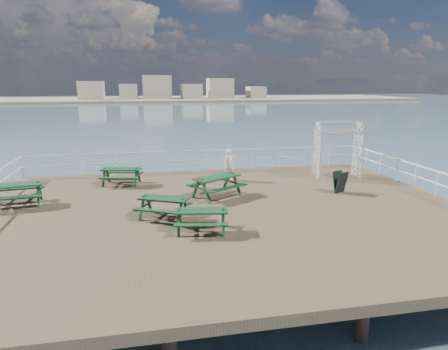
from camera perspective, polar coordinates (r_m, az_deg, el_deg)
ground at (r=14.94m, az=0.34°, el=-5.47°), size 18.00×14.00×0.30m
sea_backdrop at (r=148.82m, az=-5.37°, el=11.16°), size 300.00×300.00×9.20m
railing at (r=17.09m, az=-1.61°, el=0.48°), size 17.77×13.76×1.10m
picnic_table_a at (r=17.16m, az=-27.66°, el=-1.90°), size 2.15×1.83×0.95m
picnic_table_b at (r=18.91m, az=-14.45°, el=0.30°), size 2.03×1.77×0.86m
picnic_table_c at (r=16.36m, az=-1.04°, el=-0.99°), size 2.54×2.40×0.97m
picnic_table_d at (r=14.00m, az=-8.59°, el=-3.99°), size 2.13×1.98×0.83m
picnic_table_e at (r=12.64m, az=-3.28°, el=-5.83°), size 1.84×1.57×0.80m
trellis_arbor at (r=20.54m, az=15.94°, el=3.14°), size 2.38×1.53×2.76m
sandwich_board at (r=17.69m, az=16.23°, el=-0.99°), size 0.69×0.62×0.94m
person at (r=19.12m, az=0.77°, el=1.49°), size 0.59×0.42×1.50m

